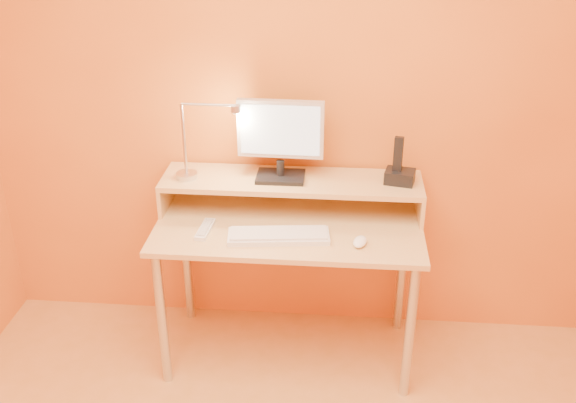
# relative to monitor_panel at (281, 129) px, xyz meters

# --- Properties ---
(wall_back) EXTENTS (3.00, 0.04, 2.50)m
(wall_back) POSITION_rel_monitor_panel_xyz_m (0.05, 0.16, 0.13)
(wall_back) COLOR orange
(wall_back) RESTS_ON floor
(desk_leg_fl) EXTENTS (0.04, 0.04, 0.69)m
(desk_leg_fl) POSITION_rel_monitor_panel_xyz_m (-0.50, -0.41, -0.77)
(desk_leg_fl) COLOR silver
(desk_leg_fl) RESTS_ON floor
(desk_leg_fr) EXTENTS (0.04, 0.04, 0.69)m
(desk_leg_fr) POSITION_rel_monitor_panel_xyz_m (0.60, -0.41, -0.77)
(desk_leg_fr) COLOR silver
(desk_leg_fr) RESTS_ON floor
(desk_leg_bl) EXTENTS (0.04, 0.04, 0.69)m
(desk_leg_bl) POSITION_rel_monitor_panel_xyz_m (-0.50, 0.09, -0.77)
(desk_leg_bl) COLOR silver
(desk_leg_bl) RESTS_ON floor
(desk_leg_br) EXTENTS (0.04, 0.04, 0.69)m
(desk_leg_br) POSITION_rel_monitor_panel_xyz_m (0.60, 0.09, -0.77)
(desk_leg_br) COLOR silver
(desk_leg_br) RESTS_ON floor
(desk_lower) EXTENTS (1.20, 0.60, 0.02)m
(desk_lower) POSITION_rel_monitor_panel_xyz_m (0.05, -0.16, -0.41)
(desk_lower) COLOR tan
(desk_lower) RESTS_ON floor
(shelf_riser_left) EXTENTS (0.02, 0.30, 0.14)m
(shelf_riser_left) POSITION_rel_monitor_panel_xyz_m (-0.54, -0.01, -0.33)
(shelf_riser_left) COLOR tan
(shelf_riser_left) RESTS_ON desk_lower
(shelf_riser_right) EXTENTS (0.02, 0.30, 0.14)m
(shelf_riser_right) POSITION_rel_monitor_panel_xyz_m (0.64, -0.01, -0.33)
(shelf_riser_right) COLOR tan
(shelf_riser_right) RESTS_ON desk_lower
(desk_shelf) EXTENTS (1.20, 0.30, 0.02)m
(desk_shelf) POSITION_rel_monitor_panel_xyz_m (0.05, -0.01, -0.25)
(desk_shelf) COLOR tan
(desk_shelf) RESTS_ON desk_lower
(monitor_foot) EXTENTS (0.22, 0.16, 0.02)m
(monitor_foot) POSITION_rel_monitor_panel_xyz_m (-0.00, -0.01, -0.23)
(monitor_foot) COLOR black
(monitor_foot) RESTS_ON desk_shelf
(monitor_neck) EXTENTS (0.04, 0.04, 0.07)m
(monitor_neck) POSITION_rel_monitor_panel_xyz_m (-0.00, -0.01, -0.19)
(monitor_neck) COLOR black
(monitor_neck) RESTS_ON monitor_foot
(monitor_panel) EXTENTS (0.39, 0.05, 0.27)m
(monitor_panel) POSITION_rel_monitor_panel_xyz_m (0.00, 0.00, 0.00)
(monitor_panel) COLOR silver
(monitor_panel) RESTS_ON monitor_neck
(monitor_back) EXTENTS (0.35, 0.02, 0.23)m
(monitor_back) POSITION_rel_monitor_panel_xyz_m (-0.00, 0.02, 0.00)
(monitor_back) COLOR black
(monitor_back) RESTS_ON monitor_panel
(monitor_screen) EXTENTS (0.35, 0.01, 0.23)m
(monitor_screen) POSITION_rel_monitor_panel_xyz_m (-0.00, -0.02, 0.00)
(monitor_screen) COLOR silver
(monitor_screen) RESTS_ON monitor_panel
(lamp_base) EXTENTS (0.10, 0.10, 0.02)m
(lamp_base) POSITION_rel_monitor_panel_xyz_m (-0.43, -0.04, -0.23)
(lamp_base) COLOR silver
(lamp_base) RESTS_ON desk_shelf
(lamp_post) EXTENTS (0.01, 0.01, 0.33)m
(lamp_post) POSITION_rel_monitor_panel_xyz_m (-0.43, -0.04, -0.05)
(lamp_post) COLOR silver
(lamp_post) RESTS_ON lamp_base
(lamp_arm) EXTENTS (0.24, 0.01, 0.01)m
(lamp_arm) POSITION_rel_monitor_panel_xyz_m (-0.31, -0.04, 0.12)
(lamp_arm) COLOR silver
(lamp_arm) RESTS_ON lamp_post
(lamp_head) EXTENTS (0.04, 0.04, 0.03)m
(lamp_head) POSITION_rel_monitor_panel_xyz_m (-0.19, -0.04, 0.10)
(lamp_head) COLOR silver
(lamp_head) RESTS_ON lamp_arm
(lamp_bulb) EXTENTS (0.03, 0.03, 0.00)m
(lamp_bulb) POSITION_rel_monitor_panel_xyz_m (-0.19, -0.04, 0.09)
(lamp_bulb) COLOR #FFEAC6
(lamp_bulb) RESTS_ON lamp_head
(phone_dock) EXTENTS (0.15, 0.13, 0.06)m
(phone_dock) POSITION_rel_monitor_panel_xyz_m (0.54, -0.01, -0.21)
(phone_dock) COLOR black
(phone_dock) RESTS_ON desk_shelf
(phone_handset) EXTENTS (0.04, 0.03, 0.16)m
(phone_handset) POSITION_rel_monitor_panel_xyz_m (0.53, -0.01, -0.10)
(phone_handset) COLOR black
(phone_handset) RESTS_ON phone_dock
(phone_led) EXTENTS (0.01, 0.00, 0.04)m
(phone_led) POSITION_rel_monitor_panel_xyz_m (0.59, -0.06, -0.21)
(phone_led) COLOR blue
(phone_led) RESTS_ON phone_dock
(keyboard) EXTENTS (0.45, 0.19, 0.02)m
(keyboard) POSITION_rel_monitor_panel_xyz_m (0.02, -0.29, -0.39)
(keyboard) COLOR silver
(keyboard) RESTS_ON desk_lower
(mouse) EXTENTS (0.08, 0.11, 0.03)m
(mouse) POSITION_rel_monitor_panel_xyz_m (0.37, -0.31, -0.38)
(mouse) COLOR white
(mouse) RESTS_ON desk_lower
(remote_control) EXTENTS (0.06, 0.19, 0.02)m
(remote_control) POSITION_rel_monitor_panel_xyz_m (-0.31, -0.25, -0.39)
(remote_control) COLOR silver
(remote_control) RESTS_ON desk_lower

